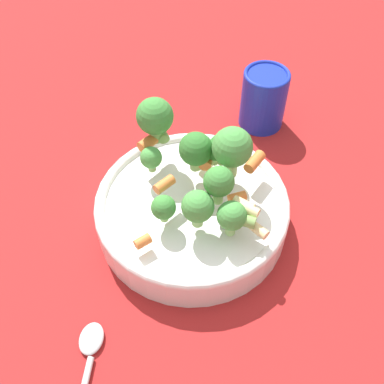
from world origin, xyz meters
TOP-DOWN VIEW (x-y plane):
  - ground_plane at (0.00, 0.00)m, footprint 3.00×3.00m
  - bowl at (0.00, 0.00)m, footprint 0.24×0.24m
  - pasta_salad at (-0.02, 0.00)m, footprint 0.18×0.20m
  - cup at (-0.22, 0.02)m, footprint 0.07×0.07m
  - spoon at (0.22, -0.02)m, footprint 0.16×0.07m

SIDE VIEW (x-z plane):
  - ground_plane at x=0.00m, z-range 0.00..0.00m
  - spoon at x=0.22m, z-range 0.00..0.01m
  - bowl at x=0.00m, z-range 0.00..0.05m
  - cup at x=-0.22m, z-range 0.00..0.09m
  - pasta_salad at x=-0.02m, z-range 0.05..0.14m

